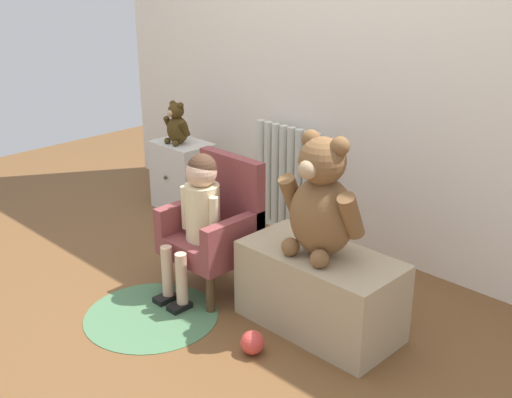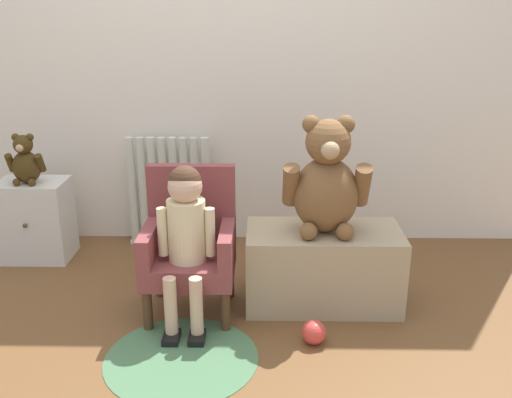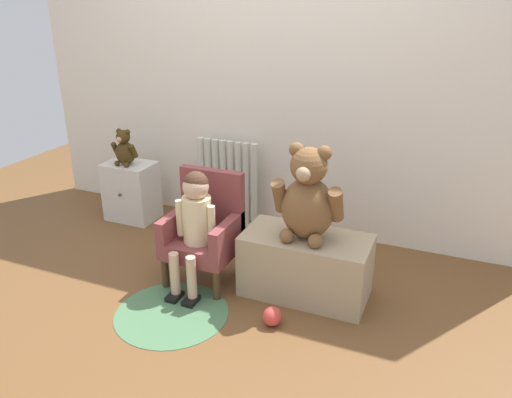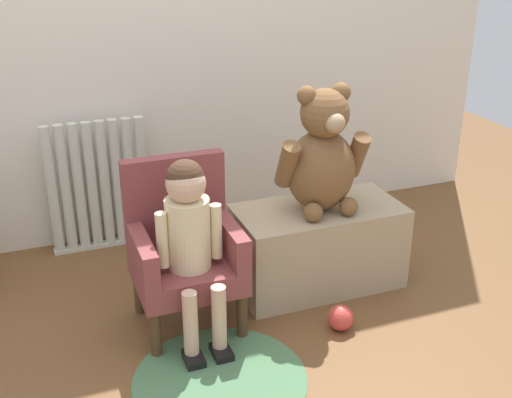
{
  "view_description": "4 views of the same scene",
  "coord_description": "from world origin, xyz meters",
  "px_view_note": "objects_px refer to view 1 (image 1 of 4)",
  "views": [
    {
      "loc": [
        2.11,
        -1.53,
        1.61
      ],
      "look_at": [
        0.22,
        0.38,
        0.57
      ],
      "focal_mm": 45.0,
      "sensor_mm": 36.0,
      "label": 1
    },
    {
      "loc": [
        0.25,
        -2.0,
        1.37
      ],
      "look_at": [
        0.22,
        0.37,
        0.56
      ],
      "focal_mm": 40.0,
      "sensor_mm": 36.0,
      "label": 2
    },
    {
      "loc": [
        1.24,
        -1.97,
        1.65
      ],
      "look_at": [
        0.25,
        0.4,
        0.59
      ],
      "focal_mm": 35.0,
      "sensor_mm": 36.0,
      "label": 3
    },
    {
      "loc": [
        -0.62,
        -1.79,
        1.52
      ],
      "look_at": [
        0.21,
        0.39,
        0.5
      ],
      "focal_mm": 45.0,
      "sensor_mm": 36.0,
      "label": 4
    }
  ],
  "objects_px": {
    "toy_ball": "(252,342)",
    "child_armchair": "(216,226)",
    "small_dresser": "(183,176)",
    "large_teddy_bear": "(322,203)",
    "floor_rug": "(151,315)",
    "child_figure": "(199,206)",
    "low_bench": "(320,291)",
    "small_teddy_bear": "(177,125)",
    "radiator": "(287,180)"
  },
  "relations": [
    {
      "from": "large_teddy_bear",
      "to": "toy_ball",
      "type": "relative_size",
      "value": 5.19
    },
    {
      "from": "small_dresser",
      "to": "small_teddy_bear",
      "type": "xyz_separation_m",
      "value": [
        0.0,
        -0.03,
        0.35
      ]
    },
    {
      "from": "child_armchair",
      "to": "low_bench",
      "type": "xyz_separation_m",
      "value": [
        0.62,
        0.06,
        -0.14
      ]
    },
    {
      "from": "child_armchair",
      "to": "low_bench",
      "type": "distance_m",
      "value": 0.64
    },
    {
      "from": "low_bench",
      "to": "floor_rug",
      "type": "xyz_separation_m",
      "value": [
        -0.62,
        -0.48,
        -0.18
      ]
    },
    {
      "from": "child_figure",
      "to": "large_teddy_bear",
      "type": "xyz_separation_m",
      "value": [
        0.62,
        0.16,
        0.14
      ]
    },
    {
      "from": "large_teddy_bear",
      "to": "low_bench",
      "type": "bearing_deg",
      "value": 80.32
    },
    {
      "from": "large_teddy_bear",
      "to": "floor_rug",
      "type": "relative_size",
      "value": 0.86
    },
    {
      "from": "small_dresser",
      "to": "low_bench",
      "type": "distance_m",
      "value": 1.65
    },
    {
      "from": "small_teddy_bear",
      "to": "floor_rug",
      "type": "distance_m",
      "value": 1.46
    },
    {
      "from": "small_dresser",
      "to": "low_bench",
      "type": "relative_size",
      "value": 0.62
    },
    {
      "from": "large_teddy_bear",
      "to": "small_teddy_bear",
      "type": "distance_m",
      "value": 1.64
    },
    {
      "from": "radiator",
      "to": "child_figure",
      "type": "relative_size",
      "value": 0.9
    },
    {
      "from": "radiator",
      "to": "child_armchair",
      "type": "height_order",
      "value": "child_armchair"
    },
    {
      "from": "radiator",
      "to": "child_figure",
      "type": "bearing_deg",
      "value": -75.87
    },
    {
      "from": "radiator",
      "to": "large_teddy_bear",
      "type": "height_order",
      "value": "large_teddy_bear"
    },
    {
      "from": "child_armchair",
      "to": "radiator",
      "type": "bearing_deg",
      "value": 106.03
    },
    {
      "from": "small_dresser",
      "to": "child_armchair",
      "type": "bearing_deg",
      "value": -30.46
    },
    {
      "from": "radiator",
      "to": "child_armchair",
      "type": "xyz_separation_m",
      "value": [
        0.22,
        -0.77,
        0.0
      ]
    },
    {
      "from": "child_figure",
      "to": "low_bench",
      "type": "bearing_deg",
      "value": 15.0
    },
    {
      "from": "child_armchair",
      "to": "large_teddy_bear",
      "type": "xyz_separation_m",
      "value": [
        0.62,
        0.05,
        0.29
      ]
    },
    {
      "from": "small_dresser",
      "to": "small_teddy_bear",
      "type": "distance_m",
      "value": 0.35
    },
    {
      "from": "toy_ball",
      "to": "child_armchair",
      "type": "bearing_deg",
      "value": 151.49
    },
    {
      "from": "child_figure",
      "to": "toy_ball",
      "type": "xyz_separation_m",
      "value": [
        0.56,
        -0.19,
        -0.42
      ]
    },
    {
      "from": "large_teddy_bear",
      "to": "toy_ball",
      "type": "height_order",
      "value": "large_teddy_bear"
    },
    {
      "from": "radiator",
      "to": "toy_ball",
      "type": "bearing_deg",
      "value": -54.04
    },
    {
      "from": "child_figure",
      "to": "floor_rug",
      "type": "height_order",
      "value": "child_figure"
    },
    {
      "from": "small_teddy_bear",
      "to": "toy_ball",
      "type": "bearing_deg",
      "value": -28.84
    },
    {
      "from": "small_dresser",
      "to": "toy_ball",
      "type": "distance_m",
      "value": 1.74
    },
    {
      "from": "child_figure",
      "to": "low_bench",
      "type": "xyz_separation_m",
      "value": [
        0.62,
        0.17,
        -0.28
      ]
    },
    {
      "from": "large_teddy_bear",
      "to": "small_teddy_bear",
      "type": "relative_size",
      "value": 1.98
    },
    {
      "from": "small_teddy_bear",
      "to": "child_figure",
      "type": "bearing_deg",
      "value": -33.85
    },
    {
      "from": "low_bench",
      "to": "large_teddy_bear",
      "type": "xyz_separation_m",
      "value": [
        -0.0,
        -0.01,
        0.43
      ]
    },
    {
      "from": "large_teddy_bear",
      "to": "small_teddy_bear",
      "type": "bearing_deg",
      "value": 163.11
    },
    {
      "from": "radiator",
      "to": "floor_rug",
      "type": "relative_size",
      "value": 1.03
    },
    {
      "from": "child_figure",
      "to": "toy_ball",
      "type": "relative_size",
      "value": 6.9
    },
    {
      "from": "large_teddy_bear",
      "to": "floor_rug",
      "type": "xyz_separation_m",
      "value": [
        -0.62,
        -0.48,
        -0.61
      ]
    },
    {
      "from": "low_bench",
      "to": "toy_ball",
      "type": "bearing_deg",
      "value": -100.69
    },
    {
      "from": "child_figure",
      "to": "small_teddy_bear",
      "type": "relative_size",
      "value": 2.63
    },
    {
      "from": "child_armchair",
      "to": "small_dresser",
      "type": "bearing_deg",
      "value": 149.54
    },
    {
      "from": "radiator",
      "to": "toy_ball",
      "type": "height_order",
      "value": "radiator"
    },
    {
      "from": "floor_rug",
      "to": "radiator",
      "type": "bearing_deg",
      "value": 100.75
    },
    {
      "from": "child_armchair",
      "to": "floor_rug",
      "type": "xyz_separation_m",
      "value": [
        0.01,
        -0.43,
        -0.32
      ]
    },
    {
      "from": "child_armchair",
      "to": "small_teddy_bear",
      "type": "bearing_deg",
      "value": 150.96
    },
    {
      "from": "floor_rug",
      "to": "toy_ball",
      "type": "relative_size",
      "value": 6.03
    },
    {
      "from": "floor_rug",
      "to": "small_teddy_bear",
      "type": "bearing_deg",
      "value": 134.98
    },
    {
      "from": "child_armchair",
      "to": "small_teddy_bear",
      "type": "relative_size",
      "value": 2.45
    },
    {
      "from": "small_dresser",
      "to": "floor_rug",
      "type": "height_order",
      "value": "small_dresser"
    },
    {
      "from": "radiator",
      "to": "floor_rug",
      "type": "bearing_deg",
      "value": -79.25
    },
    {
      "from": "small_dresser",
      "to": "large_teddy_bear",
      "type": "height_order",
      "value": "large_teddy_bear"
    }
  ]
}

